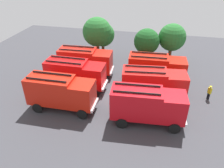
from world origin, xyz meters
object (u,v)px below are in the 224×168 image
Objects in this scene: fire_truck_5 at (156,68)px; firefighter_0 at (209,92)px; fire_truck_1 at (147,104)px; traffic_cone_0 at (82,62)px; fire_truck_4 at (85,60)px; fire_truck_0 at (61,91)px; tree_0 at (97,32)px; tree_1 at (103,35)px; tree_3 at (172,38)px; firefighter_1 at (166,68)px; fire_truck_3 at (153,83)px; fire_truck_2 at (75,73)px; tree_2 at (147,42)px.

firefighter_0 is (6.20, -2.44, -1.19)m from fire_truck_5.
fire_truck_1 reaches higher than traffic_cone_0.
firefighter_0 is (15.63, -2.60, -1.19)m from fire_truck_4.
tree_0 is (0.35, 12.96, 2.33)m from fire_truck_0.
fire_truck_5 is 10.76m from tree_1.
tree_0 is 1.10× the size of tree_3.
fire_truck_1 is at bearing -46.23° from traffic_cone_0.
fire_truck_5 is 10.79m from tree_0.
fire_truck_1 is 1.31× the size of tree_1.
traffic_cone_0 is (-1.64, 2.88, -1.78)m from fire_truck_4.
firefighter_0 is at bearing 3.01° from firefighter_1.
tree_1 reaches higher than fire_truck_1.
fire_truck_0 is at bearing -14.39° from firefighter_0.
fire_truck_3 reaches higher than firefighter_1.
tree_1 is (0.57, 1.06, -0.71)m from tree_0.
fire_truck_5 is at bearing 38.73° from fire_truck_0.
firefighter_1 is 11.33m from tree_0.
tree_0 is (-8.65, 13.26, 2.33)m from fire_truck_1.
tree_0 reaches higher than fire_truck_5.
tree_3 is (11.17, 9.96, 1.93)m from fire_truck_2.
fire_truck_4 is 4.27× the size of firefighter_0.
fire_truck_0 is 18.10m from tree_3.
tree_1 is at bearing -179.75° from tree_3.
fire_truck_1 reaches higher than firefighter_1.
fire_truck_0 and fire_truck_4 have the same top height.
tree_3 reaches higher than fire_truck_1.
firefighter_1 is at bearing -77.90° from firefighter_0.
fire_truck_0 and fire_truck_3 have the same top height.
traffic_cone_0 is (-11.07, 3.03, -1.78)m from fire_truck_5.
tree_3 reaches higher than fire_truck_5.
tree_3 reaches higher than firefighter_1.
fire_truck_3 is 8.92m from tree_2.
firefighter_0 is 11.07m from tree_2.
fire_truck_0 is 0.99× the size of fire_truck_5.
fire_truck_2 and fire_truck_3 have the same top height.
fire_truck_1 is 1.21× the size of tree_3.
fire_truck_0 is 4.20× the size of firefighter_1.
firefighter_0 is at bearing 6.36° from fire_truck_3.
fire_truck_0 is at bearing -91.54° from tree_0.
fire_truck_1 is at bearing -84.39° from tree_2.
fire_truck_2 is at bearing -102.37° from firefighter_1.
fire_truck_5 is 5.31m from tree_2.
fire_truck_0 is at bearing -121.88° from tree_2.
fire_truck_0 is at bearing -164.14° from fire_truck_3.
tree_3 is (3.48, 1.61, 0.31)m from tree_2.
tree_1 is at bearing 115.31° from fire_truck_1.
tree_1 reaches higher than fire_truck_0.
fire_truck_1 is at bearing -56.87° from tree_0.
tree_1 is (-8.57, 6.30, 1.61)m from fire_truck_5.
tree_2 reaches higher than tree_1.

